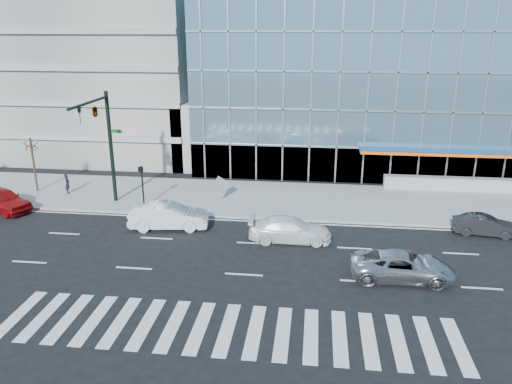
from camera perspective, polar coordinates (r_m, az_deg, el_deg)
ground at (r=30.12m, az=-0.30°, el=-5.87°), size 160.00×160.00×0.00m
sidewalk at (r=37.48m, az=1.23°, el=-0.74°), size 120.00×8.00×0.15m
theatre_building at (r=54.47m, az=18.50°, el=12.40°), size 42.00×26.00×15.00m
parking_garage at (r=58.21m, az=-17.49°, el=15.31°), size 24.00×24.00×20.00m
ramp_block at (r=47.15m, az=-4.83°, el=6.91°), size 6.00×8.00×6.00m
traffic_signal at (r=35.48m, az=-17.41°, el=7.49°), size 1.14×5.74×8.00m
ped_signal_post at (r=35.82m, az=-12.91°, el=1.33°), size 0.30×0.33×3.00m
street_tree_near at (r=41.72m, az=-24.32°, el=4.89°), size 1.10×1.10×4.23m
silver_suv at (r=26.87m, az=16.40°, el=-8.13°), size 5.27×2.45×1.46m
white_suv at (r=30.28m, az=3.91°, el=-4.29°), size 5.07×2.23×1.45m
white_sedan at (r=32.47m, az=-9.94°, el=-2.73°), size 5.19×2.41×1.65m
dark_sedan at (r=34.15m, az=24.71°, el=-3.49°), size 3.95×1.77×1.26m
red_sedan at (r=39.27m, az=-27.03°, el=-0.79°), size 5.15×3.69×1.63m
pedestrian at (r=40.82m, az=-20.75°, el=0.91°), size 0.54×0.66×1.56m
tilted_panel at (r=36.92m, az=-4.12°, el=0.52°), size 1.39×1.27×1.82m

